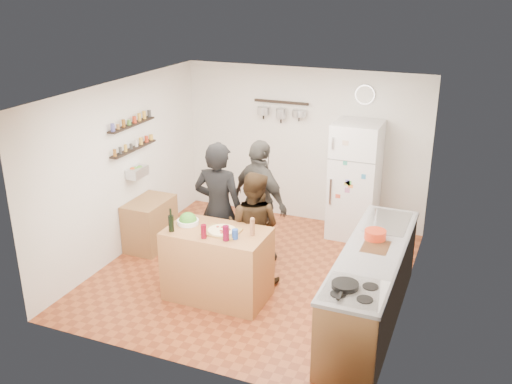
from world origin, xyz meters
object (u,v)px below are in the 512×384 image
at_px(person_back, 260,202).
at_px(pepper_mill, 252,228).
at_px(skillet, 345,285).
at_px(red_bowl, 375,235).
at_px(side_table, 150,224).
at_px(prep_island, 218,264).
at_px(salt_canister, 235,234).
at_px(person_left, 219,210).
at_px(fridge, 355,180).
at_px(counter_run, 371,287).
at_px(wine_bottle, 171,223).
at_px(salad_bowl, 188,222).
at_px(person_center, 253,228).
at_px(wall_clock, 365,95).

bearing_deg(person_back, pepper_mill, 135.01).
bearing_deg(skillet, pepper_mill, 148.86).
relative_size(red_bowl, side_table, 0.32).
distance_m(prep_island, salt_canister, 0.61).
distance_m(person_left, fridge, 2.35).
bearing_deg(person_left, side_table, -17.63).
relative_size(salt_canister, red_bowl, 0.47).
relative_size(pepper_mill, counter_run, 0.07).
relative_size(prep_island, pepper_mill, 6.85).
bearing_deg(prep_island, wine_bottle, -156.25).
xyz_separation_m(salad_bowl, pepper_mill, (0.87, 0.00, 0.06)).
height_order(person_center, side_table, person_center).
height_order(red_bowl, side_table, red_bowl).
height_order(pepper_mill, person_left, person_left).
distance_m(pepper_mill, red_bowl, 1.45).
xyz_separation_m(wine_bottle, side_table, (-1.06, 1.14, -0.65)).
relative_size(counter_run, side_table, 3.29).
relative_size(pepper_mill, salt_canister, 1.52).
bearing_deg(person_center, fridge, -115.22).
xyz_separation_m(person_left, person_center, (0.49, -0.00, -0.17)).
distance_m(salt_canister, counter_run, 1.69).
bearing_deg(side_table, pepper_mill, -23.42).
xyz_separation_m(person_left, wall_clock, (1.37, 2.24, 1.22)).
distance_m(salad_bowl, skillet, 2.34).
bearing_deg(pepper_mill, salt_canister, -131.42).
distance_m(person_center, red_bowl, 1.60).
bearing_deg(wine_bottle, skillet, -13.16).
height_order(prep_island, skillet, skillet).
xyz_separation_m(prep_island, skillet, (1.78, -0.75, 0.49)).
bearing_deg(counter_run, salt_canister, -169.36).
bearing_deg(wall_clock, salt_canister, -105.81).
bearing_deg(salad_bowl, pepper_mill, 0.00).
distance_m(skillet, red_bowl, 1.24).
height_order(red_bowl, fridge, fridge).
height_order(salt_canister, person_center, person_center).
height_order(prep_island, counter_run, prep_island).
relative_size(wall_clock, side_table, 0.37).
bearing_deg(salt_canister, red_bowl, 21.64).
height_order(person_left, person_center, person_left).
xyz_separation_m(wine_bottle, person_center, (0.75, 0.78, -0.25)).
relative_size(prep_island, wine_bottle, 6.08).
relative_size(person_center, wall_clock, 5.06).
relative_size(person_back, counter_run, 0.67).
bearing_deg(wall_clock, counter_run, -74.08).
distance_m(salad_bowl, counter_run, 2.35).
bearing_deg(fridge, prep_island, -114.50).
bearing_deg(pepper_mill, person_center, 111.63).
height_order(counter_run, side_table, counter_run).
distance_m(wine_bottle, red_bowl, 2.43).
bearing_deg(person_back, person_center, 130.92).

